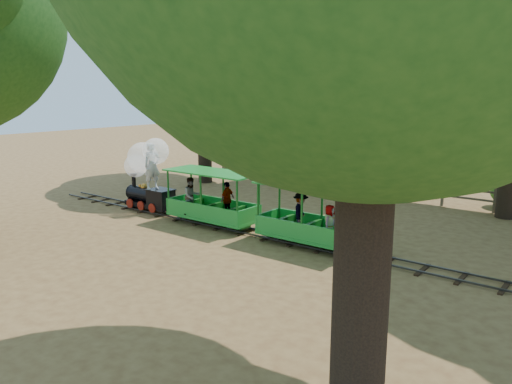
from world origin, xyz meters
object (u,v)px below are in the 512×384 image
Objects in this scene: locomotive at (146,169)px; carriage_front at (210,203)px; fence at (375,184)px; carriage_rear at (311,221)px.

carriage_front is (3.48, -0.12, -0.87)m from locomotive.
fence is (2.57, 8.06, -0.24)m from carriage_front.
carriage_front is 8.47m from fence.
carriage_rear is (4.09, 0.06, -0.02)m from carriage_front.
fence is at bearing 52.70° from locomotive.
carriage_rear reaches higher than fence.
carriage_front is 0.20× the size of fence.
locomotive is 0.84× the size of carriage_front.
carriage_rear is at bearing -79.24° from fence.
carriage_front is 4.09m from carriage_rear.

